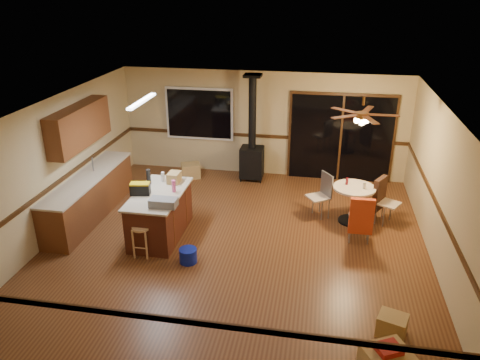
% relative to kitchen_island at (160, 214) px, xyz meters
% --- Properties ---
extents(floor, '(7.00, 7.00, 0.00)m').
position_rel_kitchen_island_xyz_m(floor, '(1.50, 0.00, -0.45)').
color(floor, '#583018').
rests_on(floor, ground).
extents(ceiling, '(7.00, 7.00, 0.00)m').
position_rel_kitchen_island_xyz_m(ceiling, '(1.50, 0.00, 2.15)').
color(ceiling, silver).
rests_on(ceiling, ground).
extents(wall_back, '(7.00, 0.00, 7.00)m').
position_rel_kitchen_island_xyz_m(wall_back, '(1.50, 3.50, 0.85)').
color(wall_back, tan).
rests_on(wall_back, ground).
extents(wall_front, '(7.00, 0.00, 7.00)m').
position_rel_kitchen_island_xyz_m(wall_front, '(1.50, -3.50, 0.85)').
color(wall_front, tan).
rests_on(wall_front, ground).
extents(wall_left, '(0.00, 7.00, 7.00)m').
position_rel_kitchen_island_xyz_m(wall_left, '(-2.00, 0.00, 0.85)').
color(wall_left, tan).
rests_on(wall_left, ground).
extents(wall_right, '(0.00, 7.00, 7.00)m').
position_rel_kitchen_island_xyz_m(wall_right, '(5.00, 0.00, 0.85)').
color(wall_right, tan).
rests_on(wall_right, ground).
extents(chair_rail, '(7.00, 7.00, 0.08)m').
position_rel_kitchen_island_xyz_m(chair_rail, '(1.50, 0.00, 0.55)').
color(chair_rail, '#361F0D').
rests_on(chair_rail, ground).
extents(window, '(1.72, 0.10, 1.32)m').
position_rel_kitchen_island_xyz_m(window, '(-0.10, 3.45, 1.05)').
color(window, black).
rests_on(window, ground).
extents(sliding_door, '(2.52, 0.10, 2.10)m').
position_rel_kitchen_island_xyz_m(sliding_door, '(3.40, 3.45, 0.60)').
color(sliding_door, black).
rests_on(sliding_door, ground).
extents(lower_cabinets, '(0.60, 3.00, 0.86)m').
position_rel_kitchen_island_xyz_m(lower_cabinets, '(-1.70, 0.50, -0.02)').
color(lower_cabinets, brown).
rests_on(lower_cabinets, ground).
extents(countertop, '(0.64, 3.04, 0.04)m').
position_rel_kitchen_island_xyz_m(countertop, '(-1.70, 0.50, 0.43)').
color(countertop, '#BCAB91').
rests_on(countertop, lower_cabinets).
extents(upper_cabinets, '(0.35, 2.00, 0.80)m').
position_rel_kitchen_island_xyz_m(upper_cabinets, '(-1.83, 0.70, 1.45)').
color(upper_cabinets, brown).
rests_on(upper_cabinets, ground).
extents(kitchen_island, '(0.88, 1.68, 0.90)m').
position_rel_kitchen_island_xyz_m(kitchen_island, '(0.00, 0.00, 0.00)').
color(kitchen_island, '#471D11').
rests_on(kitchen_island, ground).
extents(wood_stove, '(0.55, 0.50, 2.52)m').
position_rel_kitchen_island_xyz_m(wood_stove, '(1.30, 3.05, 0.28)').
color(wood_stove, black).
rests_on(wood_stove, ground).
extents(ceiling_fan, '(0.24, 0.24, 0.55)m').
position_rel_kitchen_island_xyz_m(ceiling_fan, '(3.66, 1.21, 1.76)').
color(ceiling_fan, brown).
rests_on(ceiling_fan, ceiling).
extents(fluorescent_strip, '(0.10, 1.20, 0.04)m').
position_rel_kitchen_island_xyz_m(fluorescent_strip, '(-0.30, 0.30, 2.11)').
color(fluorescent_strip, white).
rests_on(fluorescent_strip, ceiling).
extents(toolbox_grey, '(0.49, 0.28, 0.15)m').
position_rel_kitchen_island_xyz_m(toolbox_grey, '(0.28, -0.53, 0.52)').
color(toolbox_grey, slate).
rests_on(toolbox_grey, kitchen_island).
extents(toolbox_black, '(0.39, 0.25, 0.20)m').
position_rel_kitchen_island_xyz_m(toolbox_black, '(-0.31, -0.11, 0.55)').
color(toolbox_black, black).
rests_on(toolbox_black, kitchen_island).
extents(toolbox_yellow_lid, '(0.38, 0.25, 0.03)m').
position_rel_kitchen_island_xyz_m(toolbox_yellow_lid, '(-0.31, -0.11, 0.66)').
color(toolbox_yellow_lid, gold).
rests_on(toolbox_yellow_lid, toolbox_black).
extents(box_on_island, '(0.23, 0.31, 0.20)m').
position_rel_kitchen_island_xyz_m(box_on_island, '(0.14, 0.54, 0.55)').
color(box_on_island, '#A17F47').
rests_on(box_on_island, kitchen_island).
extents(bottle_dark, '(0.10, 0.10, 0.30)m').
position_rel_kitchen_island_xyz_m(bottle_dark, '(-0.32, 0.36, 0.60)').
color(bottle_dark, black).
rests_on(bottle_dark, kitchen_island).
extents(bottle_pink, '(0.08, 0.08, 0.23)m').
position_rel_kitchen_island_xyz_m(bottle_pink, '(0.27, 0.10, 0.56)').
color(bottle_pink, '#D84C8C').
rests_on(bottle_pink, kitchen_island).
extents(bottle_white, '(0.07, 0.07, 0.20)m').
position_rel_kitchen_island_xyz_m(bottle_white, '(-0.09, 0.53, 0.55)').
color(bottle_white, white).
rests_on(bottle_white, kitchen_island).
extents(bar_stool, '(0.42, 0.42, 0.58)m').
position_rel_kitchen_island_xyz_m(bar_stool, '(-0.08, -0.76, -0.16)').
color(bar_stool, tan).
rests_on(bar_stool, floor).
extents(blue_bucket, '(0.33, 0.33, 0.26)m').
position_rel_kitchen_island_xyz_m(blue_bucket, '(0.78, -0.83, -0.32)').
color(blue_bucket, '#0B1B9F').
rests_on(blue_bucket, floor).
extents(dining_table, '(0.84, 0.84, 0.78)m').
position_rel_kitchen_island_xyz_m(dining_table, '(3.66, 1.21, 0.08)').
color(dining_table, black).
rests_on(dining_table, ground).
extents(glass_red, '(0.06, 0.06, 0.14)m').
position_rel_kitchen_island_xyz_m(glass_red, '(3.51, 1.31, 0.40)').
color(glass_red, '#590C14').
rests_on(glass_red, dining_table).
extents(glass_cream, '(0.07, 0.07, 0.13)m').
position_rel_kitchen_island_xyz_m(glass_cream, '(3.84, 1.16, 0.39)').
color(glass_cream, beige).
rests_on(glass_cream, dining_table).
extents(chair_left, '(0.56, 0.56, 0.51)m').
position_rel_kitchen_island_xyz_m(chair_left, '(3.04, 1.37, 0.14)').
color(chair_left, tan).
rests_on(chair_left, ground).
extents(chair_near, '(0.44, 0.46, 0.70)m').
position_rel_kitchen_island_xyz_m(chair_near, '(3.76, 0.33, 0.14)').
color(chair_near, tan).
rests_on(chair_near, ground).
extents(chair_right, '(0.61, 0.59, 0.70)m').
position_rel_kitchen_island_xyz_m(chair_right, '(4.20, 1.35, 0.14)').
color(chair_right, tan).
rests_on(chair_right, ground).
extents(box_under_window, '(0.55, 0.50, 0.36)m').
position_rel_kitchen_island_xyz_m(box_under_window, '(-0.22, 2.89, -0.27)').
color(box_under_window, '#A17F47').
rests_on(box_under_window, floor).
extents(box_corner_b, '(0.47, 0.44, 0.31)m').
position_rel_kitchen_island_xyz_m(box_corner_b, '(4.08, -2.09, -0.30)').
color(box_corner_b, '#A17F47').
rests_on(box_corner_b, floor).
extents(box_small_red, '(0.37, 0.35, 0.08)m').
position_rel_kitchen_island_xyz_m(box_small_red, '(3.91, -2.91, 0.00)').
color(box_small_red, maroon).
rests_on(box_small_red, box_corner_a).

